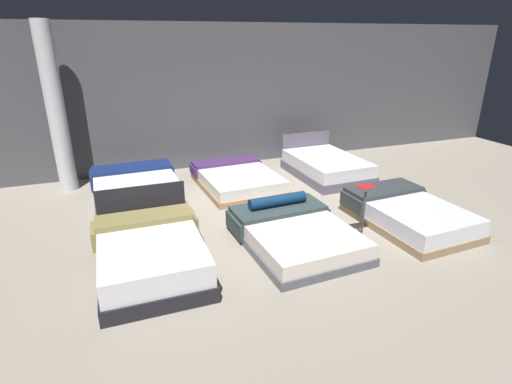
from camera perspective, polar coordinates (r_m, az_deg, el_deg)
name	(u,v)px	position (r m, az deg, el deg)	size (l,w,h in m)	color
ground_plane	(264,212)	(7.76, 1.16, -2.89)	(18.00, 18.00, 0.02)	gray
showroom_back_wall	(216,97)	(10.32, -5.69, 13.29)	(18.00, 0.06, 3.50)	#47474C
bed_0	(151,254)	(5.92, -14.76, -8.58)	(1.56, 1.96, 1.01)	black
bed_1	(294,232)	(6.55, 5.50, -5.78)	(1.76, 2.20, 0.62)	#50535C
bed_2	(407,213)	(7.66, 20.80, -2.85)	(1.59, 2.22, 0.48)	#8D7152
bed_3	(136,189)	(8.54, -16.73, 0.44)	(1.74, 2.04, 0.57)	#535456
bed_4	(237,179)	(9.00, -2.72, 1.88)	(1.74, 2.22, 0.41)	#9A6F4E
bed_5	(326,166)	(9.82, 9.95, 3.63)	(1.51, 2.20, 0.86)	#554E60
price_sign	(363,219)	(6.82, 14.99, -3.79)	(0.28, 0.24, 0.94)	#3F3F44
support_pillar	(56,110)	(9.40, -26.66, 10.40)	(0.37, 0.37, 3.50)	silver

